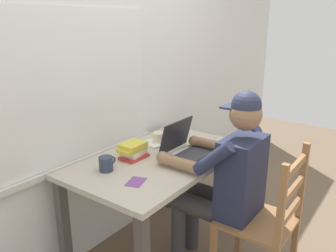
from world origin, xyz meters
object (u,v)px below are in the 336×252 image
Objects in this scene: wooden_chair at (266,223)px; coffee_mug_white at (159,138)px; seated_person at (225,176)px; laptop at (186,147)px; coffee_mug_dark at (106,164)px; landscape_photo_print at (136,182)px; computer_mouse at (209,144)px; desk at (160,171)px; book_stack_main at (133,150)px.

wooden_chair reaches higher than coffee_mug_white.
wooden_chair is at bearing -96.89° from coffee_mug_white.
wooden_chair is 7.73× the size of coffee_mug_white.
laptop is (0.05, 0.33, 0.11)m from seated_person.
landscape_photo_print is at bearing -92.80° from coffee_mug_dark.
coffee_mug_white is at bearing 77.85° from laptop.
laptop is 0.57m from coffee_mug_dark.
laptop is 3.30× the size of computer_mouse.
computer_mouse is at bearing 45.07° from seated_person.
seated_person is at bearing -78.02° from desk.
wooden_chair reaches higher than desk.
seated_person is (0.10, -0.45, 0.05)m from desk.
computer_mouse reaches higher than desk.
desk is 10.08× the size of coffee_mug_dark.
desk is 0.42m from landscape_photo_print.
wooden_chair is (0.10, -0.73, -0.17)m from desk.
laptop is at bearing -45.11° from book_stack_main.
landscape_photo_print reaches higher than desk.
laptop is 0.29m from coffee_mug_white.
coffee_mug_white is at bearing 83.11° from wooden_chair.
seated_person is 6.12× the size of book_stack_main.
wooden_chair is 4.64× the size of book_stack_main.
wooden_chair is at bearing -82.56° from desk.
coffee_mug_dark is at bearing 161.05° from desk.
desk is at bearing 97.44° from wooden_chair.
wooden_chair is 1.03m from coffee_mug_dark.
computer_mouse is 0.76m from landscape_photo_print.
seated_person is 9.70× the size of landscape_photo_print.
computer_mouse is (0.38, -0.17, 0.13)m from desk.
seated_person is 1.32× the size of wooden_chair.
book_stack_main reaches higher than landscape_photo_print.
coffee_mug_white is 1.00× the size of coffee_mug_dark.
coffee_mug_white is 0.60× the size of book_stack_main.
wooden_chair is at bearing -90.00° from seated_person.
coffee_mug_white is at bearing 38.86° from desk.
desk is 0.24m from book_stack_main.
book_stack_main reaches higher than desk.
seated_person reaches higher than computer_mouse.
computer_mouse is at bearing -24.11° from desk.
wooden_chair is at bearing -61.53° from coffee_mug_dark.
desk is 1.31× the size of wooden_chair.
book_stack_main is 1.58× the size of landscape_photo_print.
seated_person is at bearing -70.34° from book_stack_main.
landscape_photo_print is (-0.01, -0.25, -0.04)m from coffee_mug_dark.
coffee_mug_dark is 0.25m from landscape_photo_print.
laptop reaches higher than book_stack_main.
laptop reaches higher than computer_mouse.
wooden_chair reaches higher than book_stack_main.
wooden_chair is 0.96m from coffee_mug_white.
coffee_mug_dark is (-0.57, -0.04, 0.00)m from coffee_mug_white.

